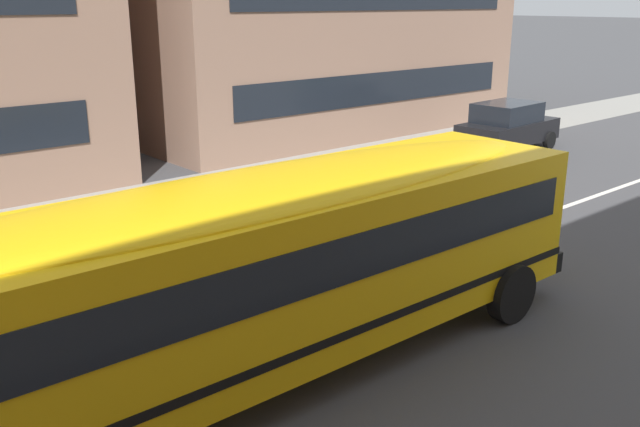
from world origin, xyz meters
name	(u,v)px	position (x,y,z in m)	size (l,w,h in m)	color
ground_plane	(372,275)	(0.00, 0.00, 0.00)	(400.00, 400.00, 0.00)	#424244
sidewalk_far	(173,194)	(0.00, 7.40, 0.01)	(120.00, 3.00, 0.01)	gray
lane_centreline	(372,275)	(0.00, 0.00, 0.00)	(110.00, 0.16, 0.01)	silver
school_bus	(244,267)	(-3.93, -1.54, 1.63)	(12.34, 3.04, 2.75)	yellow
parked_car_black_under_tree	(508,126)	(11.35, 4.89, 0.84)	(3.98, 2.04, 1.64)	black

